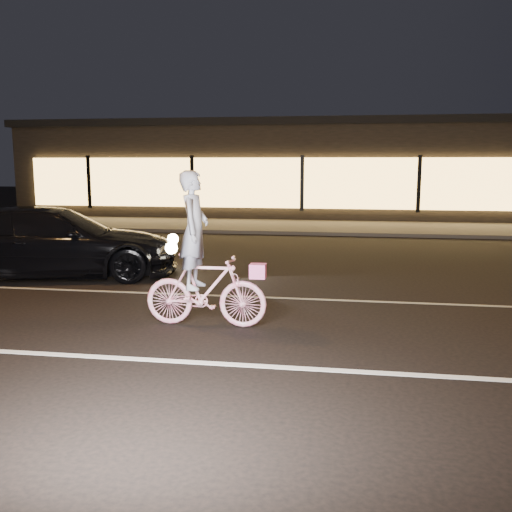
# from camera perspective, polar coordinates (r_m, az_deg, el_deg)

# --- Properties ---
(ground) EXTENTS (90.00, 90.00, 0.00)m
(ground) POSITION_cam_1_polar(r_m,az_deg,el_deg) (8.53, -3.62, -7.18)
(ground) COLOR black
(ground) RESTS_ON ground
(lane_stripe_near) EXTENTS (60.00, 0.12, 0.01)m
(lane_stripe_near) POSITION_cam_1_polar(r_m,az_deg,el_deg) (7.14, -6.33, -10.51)
(lane_stripe_near) COLOR silver
(lane_stripe_near) RESTS_ON ground
(lane_stripe_far) EXTENTS (60.00, 0.10, 0.01)m
(lane_stripe_far) POSITION_cam_1_polar(r_m,az_deg,el_deg) (10.42, -1.19, -4.08)
(lane_stripe_far) COLOR gray
(lane_stripe_far) RESTS_ON ground
(sidewalk) EXTENTS (30.00, 4.00, 0.12)m
(sidewalk) POSITION_cam_1_polar(r_m,az_deg,el_deg) (21.18, 4.18, 2.93)
(sidewalk) COLOR #383533
(sidewalk) RESTS_ON ground
(storefront) EXTENTS (25.40, 8.42, 4.20)m
(storefront) POSITION_cam_1_polar(r_m,az_deg,el_deg) (27.00, 5.36, 8.74)
(storefront) COLOR black
(storefront) RESTS_ON ground
(cyclist) EXTENTS (1.84, 0.63, 2.31)m
(cyclist) POSITION_cam_1_polar(r_m,az_deg,el_deg) (8.46, -5.37, -1.61)
(cyclist) COLOR #FB467E
(cyclist) RESTS_ON ground
(sedan) EXTENTS (5.53, 3.44, 1.50)m
(sedan) POSITION_cam_1_polar(r_m,az_deg,el_deg) (12.80, -19.52, 1.30)
(sedan) COLOR black
(sedan) RESTS_ON ground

